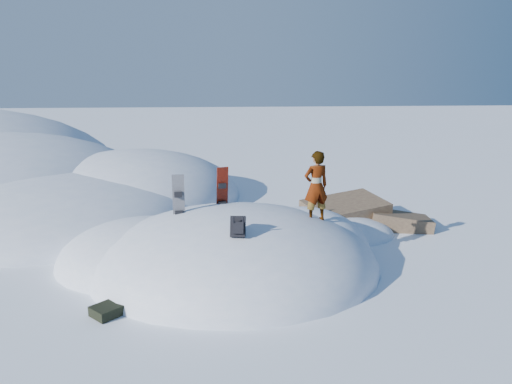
{
  "coord_description": "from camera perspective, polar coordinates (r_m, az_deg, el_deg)",
  "views": [
    {
      "loc": [
        -0.46,
        -11.36,
        4.64
      ],
      "look_at": [
        0.54,
        0.3,
        1.84
      ],
      "focal_mm": 35.0,
      "sensor_mm": 36.0,
      "label": 1
    }
  ],
  "objects": [
    {
      "name": "ground",
      "position": [
        12.28,
        -2.4,
        -8.78
      ],
      "size": [
        120.0,
        120.0,
        0.0
      ],
      "primitive_type": "plane",
      "color": "white",
      "rests_on": "ground"
    },
    {
      "name": "backpack",
      "position": [
        10.44,
        -2.07,
        -4.0
      ],
      "size": [
        0.36,
        0.44,
        0.53
      ],
      "rotation": [
        0.0,
        0.0,
        -0.13
      ],
      "color": "black",
      "rests_on": "snow_mound"
    },
    {
      "name": "gear_pile",
      "position": [
        10.51,
        -15.92,
        -12.56
      ],
      "size": [
        0.97,
        0.85,
        0.25
      ],
      "rotation": [
        0.0,
        0.0,
        0.77
      ],
      "color": "black",
      "rests_on": "ground"
    },
    {
      "name": "snowboard_red",
      "position": [
        12.61,
        -3.89,
        -0.53
      ],
      "size": [
        0.34,
        0.28,
        1.57
      ],
      "rotation": [
        0.0,
        0.0,
        0.3
      ],
      "color": "#A81C08",
      "rests_on": "snow_mound"
    },
    {
      "name": "snow_mound",
      "position": [
        12.5,
        -3.25,
        -8.38
      ],
      "size": [
        8.0,
        6.0,
        3.0
      ],
      "color": "white",
      "rests_on": "ground"
    },
    {
      "name": "snowboard_dark",
      "position": [
        12.03,
        -8.81,
        -1.58
      ],
      "size": [
        0.29,
        0.18,
        1.54
      ],
      "rotation": [
        0.0,
        0.0,
        0.05
      ],
      "color": "black",
      "rests_on": "snow_mound"
    },
    {
      "name": "rock_outcrop",
      "position": [
        15.66,
        10.85,
        -4.0
      ],
      "size": [
        4.68,
        4.41,
        1.68
      ],
      "color": "brown",
      "rests_on": "ground"
    },
    {
      "name": "person",
      "position": [
        11.94,
        6.88,
        0.65
      ],
      "size": [
        0.71,
        0.56,
        1.7
      ],
      "primitive_type": "imported",
      "rotation": [
        0.0,
        0.0,
        3.41
      ],
      "color": "slate",
      "rests_on": "snow_mound"
    }
  ]
}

